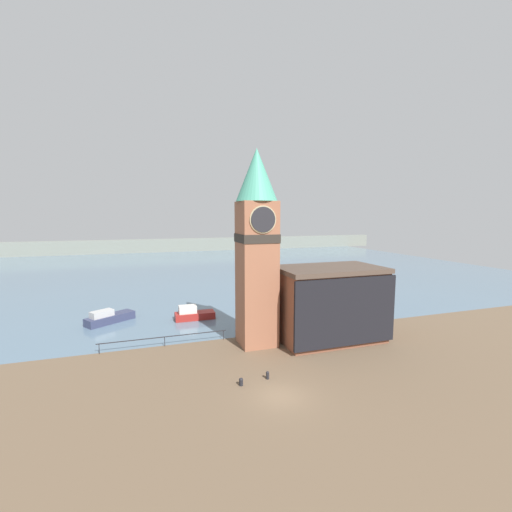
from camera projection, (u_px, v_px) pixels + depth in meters
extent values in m
plane|color=brown|center=(281.00, 396.00, 26.49)|extent=(160.00, 160.00, 0.00)
cube|color=slate|center=(180.00, 266.00, 95.87)|extent=(160.00, 120.00, 0.00)
cube|color=gray|center=(169.00, 245.00, 133.27)|extent=(180.00, 3.00, 5.00)
cube|color=#232328|center=(165.00, 337.00, 36.51)|extent=(13.45, 0.08, 0.08)
cylinder|color=#232328|center=(99.00, 349.00, 34.55)|extent=(0.07, 0.07, 1.05)
cylinder|color=#232328|center=(165.00, 342.00, 36.57)|extent=(0.07, 0.07, 1.05)
cylinder|color=#232328|center=(223.00, 335.00, 38.58)|extent=(0.07, 0.07, 1.05)
cube|color=#935B42|center=(257.00, 274.00, 36.58)|extent=(3.79, 3.79, 15.42)
cube|color=#2D2823|center=(257.00, 238.00, 36.12)|extent=(3.91, 3.91, 0.90)
cylinder|color=tan|center=(263.00, 220.00, 34.05)|extent=(2.79, 0.12, 2.79)
cylinder|color=#232328|center=(263.00, 220.00, 33.97)|extent=(2.54, 0.12, 2.54)
cylinder|color=tan|center=(274.00, 219.00, 36.51)|extent=(0.12, 2.79, 2.79)
cylinder|color=#232328|center=(275.00, 219.00, 36.53)|extent=(0.12, 2.54, 2.54)
cone|color=teal|center=(257.00, 175.00, 35.36)|extent=(4.36, 4.36, 5.44)
cube|color=brown|center=(329.00, 305.00, 38.55)|extent=(11.28, 6.75, 7.77)
cube|color=#4C3D33|center=(330.00, 269.00, 38.06)|extent=(11.68, 7.15, 0.50)
cube|color=black|center=(346.00, 312.00, 35.21)|extent=(11.78, 0.30, 7.14)
cube|color=maroon|center=(195.00, 316.00, 46.31)|extent=(5.27, 2.03, 0.94)
cube|color=silver|center=(188.00, 309.00, 45.91)|extent=(2.32, 1.42, 1.00)
cube|color=#333856|center=(110.00, 319.00, 44.84)|extent=(6.20, 5.11, 1.02)
cube|color=#B2B2B2|center=(102.00, 314.00, 43.85)|extent=(3.01, 2.66, 0.81)
cylinder|color=black|center=(241.00, 383.00, 28.16)|extent=(0.33, 0.33, 0.49)
sphere|color=black|center=(241.00, 380.00, 28.14)|extent=(0.35, 0.35, 0.35)
cylinder|color=black|center=(268.00, 376.00, 29.30)|extent=(0.27, 0.27, 0.55)
sphere|color=black|center=(268.00, 373.00, 29.26)|extent=(0.28, 0.28, 0.28)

